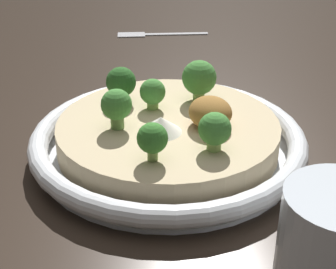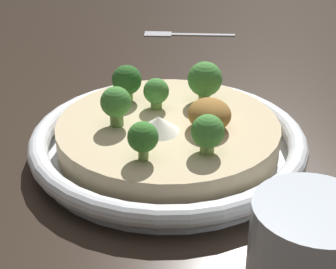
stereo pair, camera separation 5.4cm
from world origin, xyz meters
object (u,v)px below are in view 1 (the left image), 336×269
broccoli_left (121,83)px  fork_utensil (153,34)px  risotto_bowl (168,139)px  drinking_glass (336,244)px  broccoli_front_right (152,139)px  broccoli_front_left (153,93)px  broccoli_front (117,108)px  broccoli_back_right (215,130)px  broccoli_back_left (199,78)px

broccoli_left → fork_utensil: 0.38m
risotto_bowl → drinking_glass: size_ratio=3.51×
risotto_bowl → broccoli_front_right: bearing=-24.2°
fork_utensil → risotto_bowl: bearing=90.3°
risotto_bowl → drinking_glass: (0.22, 0.07, 0.02)m
broccoli_front_left → fork_utensil: 0.39m
risotto_bowl → fork_utensil: (-0.41, 0.07, -0.02)m
risotto_bowl → broccoli_front_right: size_ratio=7.93×
drinking_glass → broccoli_front: bearing=-150.3°
broccoli_front_right → broccoli_front_left: bearing=167.7°
drinking_glass → fork_utensil: (-0.63, 0.00, -0.04)m
drinking_glass → risotto_bowl: bearing=-162.5°
risotto_bowl → broccoli_left: broccoli_left is taller
risotto_bowl → broccoli_front: size_ratio=6.99×
broccoli_front_right → broccoli_left: bearing=-177.0°
broccoli_left → broccoli_back_right: size_ratio=1.09×
broccoli_front_left → broccoli_front: bearing=-47.5°
broccoli_left → broccoli_front: size_ratio=0.98×
fork_utensil → broccoli_back_left: bearing=96.2°
broccoli_back_left → broccoli_front_right: broccoli_back_left is taller
risotto_bowl → broccoli_back_right: (0.07, 0.03, 0.04)m
broccoli_back_left → broccoli_left: size_ratio=1.14×
broccoli_front → drinking_glass: (0.21, 0.12, -0.02)m
broccoli_front_right → broccoli_front: size_ratio=0.88×
broccoli_left → drinking_glass: 0.30m
broccoli_left → broccoli_front_right: size_ratio=1.11×
broccoli_left → broccoli_front: 0.07m
broccoli_front_right → broccoli_back_right: bearing=94.7°
broccoli_back_right → broccoli_front: (-0.06, -0.08, 0.00)m
broccoli_back_left → broccoli_front: bearing=-63.3°
broccoli_left → drinking_glass: drinking_glass is taller
broccoli_front_left → broccoli_back_right: (0.10, 0.04, 0.00)m
broccoli_front → broccoli_front_left: bearing=132.5°
broccoli_front_right → broccoli_front: (-0.07, -0.02, 0.00)m
broccoli_front_right → drinking_glass: bearing=34.2°
broccoli_front_left → broccoli_back_left: bearing=99.6°
broccoli_front_left → drinking_glass: size_ratio=0.41×
broccoli_front_right → broccoli_front: broccoli_front is taller
broccoli_left → drinking_glass: bearing=21.0°
broccoli_left → drinking_glass: size_ratio=0.49×
broccoli_front → fork_utensil: (-0.42, 0.13, -0.06)m
broccoli_front → drinking_glass: bearing=29.7°
risotto_bowl → broccoli_back_left: 0.08m
broccoli_back_left → broccoli_front_right: bearing=-34.1°
broccoli_left → broccoli_back_right: broccoli_left is taller
broccoli_back_right → fork_utensil: size_ratio=0.23×
drinking_glass → fork_utensil: drinking_glass is taller
broccoli_front_left → fork_utensil: broccoli_front_left is taller
risotto_bowl → broccoli_back_right: bearing=23.4°
broccoli_back_left → broccoli_front_left: bearing=-80.4°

